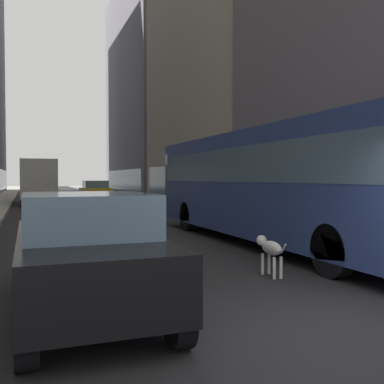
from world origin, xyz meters
The scene contains 8 objects.
ground_plane centered at (0.00, 35.00, 0.00)m, with size 120.00×120.00×0.00m, color #232326.
sidewalk_right centered at (5.70, 35.00, 0.07)m, with size 2.40×110.00×0.15m, color gray.
building_right_far centered at (11.90, 50.72, 13.25)m, with size 8.66×22.43×26.52m.
transit_bus centered at (2.80, 6.81, 1.78)m, with size 2.78×11.53×3.05m.
car_yellow_taxi centered at (1.20, 29.25, 0.82)m, with size 1.81×4.63×1.62m.
car_black_suv centered at (-2.80, 2.25, 0.82)m, with size 1.75×4.42×1.62m.
box_truck centered at (-2.80, 29.24, 1.67)m, with size 2.30×7.50×3.05m.
dalmatian_dog centered at (0.68, 3.22, 0.51)m, with size 0.22×0.96×0.72m.
Camera 1 is at (-3.55, -3.91, 1.83)m, focal length 41.25 mm.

